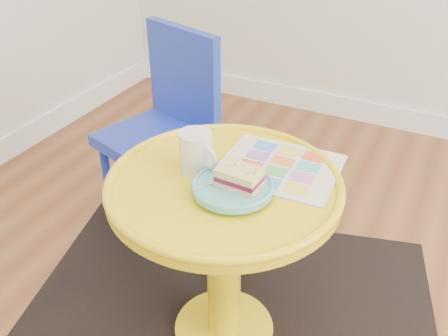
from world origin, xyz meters
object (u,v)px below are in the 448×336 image
at_px(side_table, 224,230).
at_px(chair, 167,122).
at_px(mug, 196,151).
at_px(plate, 233,187).
at_px(newspaper, 279,167).

bearing_deg(side_table, chair, 136.72).
bearing_deg(side_table, mug, 171.90).
xyz_separation_m(side_table, mug, (-0.08, 0.01, 0.22)).
bearing_deg(chair, plate, -25.72).
relative_size(mug, plate, 0.60).
xyz_separation_m(newspaper, plate, (-0.06, -0.16, 0.02)).
bearing_deg(chair, mug, -31.04).
bearing_deg(plate, chair, 136.82).
bearing_deg(newspaper, chair, 149.43).
bearing_deg(side_table, newspaper, 50.40).
relative_size(side_table, newspaper, 1.98).
relative_size(chair, newspaper, 2.54).
height_order(side_table, mug, mug).
distance_m(side_table, newspaper, 0.23).
distance_m(side_table, chair, 0.61).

